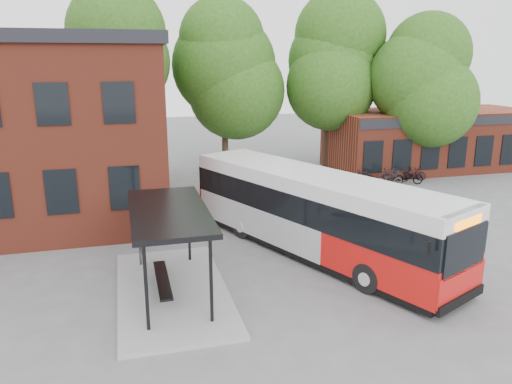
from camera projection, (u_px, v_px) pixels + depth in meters
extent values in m
plane|color=#5C5C5F|center=(292.00, 266.00, 18.46)|extent=(100.00, 100.00, 0.00)
imported|color=black|center=(344.00, 184.00, 28.60)|extent=(1.85, 0.99, 0.93)
imported|color=black|center=(362.00, 177.00, 30.20)|extent=(1.62, 0.51, 0.97)
imported|color=black|center=(361.00, 177.00, 30.28)|extent=(1.82, 0.80, 0.93)
imported|color=black|center=(389.00, 176.00, 30.29)|extent=(1.79, 0.73, 1.05)
imported|color=#423B33|center=(389.00, 180.00, 29.78)|extent=(1.72, 0.79, 0.87)
imported|color=black|center=(397.00, 175.00, 30.86)|extent=(1.53, 0.86, 0.88)
imported|color=black|center=(408.00, 177.00, 30.26)|extent=(1.94, 0.85, 0.99)
imported|color=black|center=(414.00, 174.00, 31.34)|extent=(1.51, 0.97, 0.88)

